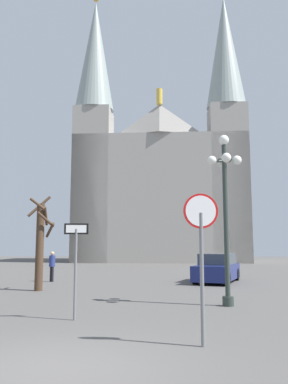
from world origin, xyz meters
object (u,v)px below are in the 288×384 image
at_px(stop_sign, 201,240).
at_px(street_lamp, 225,198).
at_px(cathedral, 160,180).
at_px(one_way_arrow_sign, 76,258).
at_px(bare_tree, 40,242).
at_px(pedestrian_walking, 52,263).
at_px(parked_car_near_navy, 217,269).

bearing_deg(stop_sign, street_lamp, 75.80).
height_order(cathedral, stop_sign, cathedral).
xyz_separation_m(stop_sign, one_way_arrow_sign, (-3.08, 2.56, -0.44)).
relative_size(bare_tree, pedestrian_walking, 2.61).
height_order(stop_sign, parked_car_near_navy, stop_sign).
bearing_deg(bare_tree, pedestrian_walking, 98.40).
distance_m(cathedral, parked_car_near_navy, 27.09).
height_order(one_way_arrow_sign, bare_tree, bare_tree).
bearing_deg(street_lamp, stop_sign, -104.20).
bearing_deg(parked_car_near_navy, cathedral, 96.98).
height_order(parked_car_near_navy, pedestrian_walking, pedestrian_walking).
distance_m(stop_sign, pedestrian_walking, 14.79).
bearing_deg(parked_car_near_navy, street_lamp, -95.23).
xyz_separation_m(stop_sign, street_lamp, (1.30, 5.15, 1.42)).
distance_m(cathedral, street_lamp, 34.20).
relative_size(stop_sign, bare_tree, 0.72).
bearing_deg(one_way_arrow_sign, bare_tree, 114.75).
relative_size(cathedral, pedestrian_walking, 20.15).
bearing_deg(cathedral, pedestrian_walking, -102.40).
relative_size(cathedral, stop_sign, 10.75).
height_order(one_way_arrow_sign, street_lamp, street_lamp).
bearing_deg(pedestrian_walking, street_lamp, -45.07).
xyz_separation_m(cathedral, bare_tree, (-5.01, -29.67, -7.56)).
bearing_deg(stop_sign, pedestrian_walking, 116.91).
relative_size(one_way_arrow_sign, pedestrian_walking, 1.58).
distance_m(one_way_arrow_sign, parked_car_near_navy, 11.96).
xyz_separation_m(cathedral, pedestrian_walking, (-5.62, -25.56, -8.66)).
xyz_separation_m(stop_sign, parked_car_near_navy, (2.05, 13.32, -1.35)).
bearing_deg(cathedral, parked_car_near_navy, -83.02).
distance_m(stop_sign, parked_car_near_navy, 13.55).
bearing_deg(street_lamp, bare_tree, 152.16).
height_order(cathedral, one_way_arrow_sign, cathedral).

